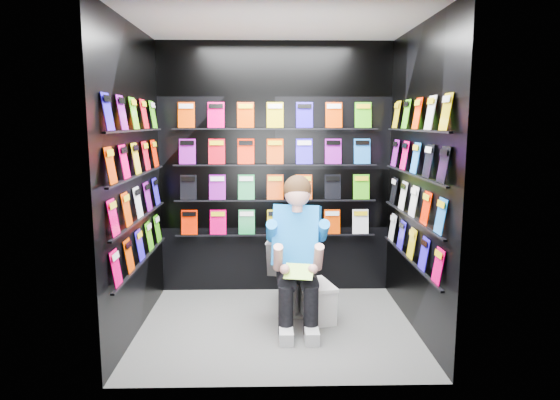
{
  "coord_description": "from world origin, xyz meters",
  "views": [
    {
      "loc": [
        -0.07,
        -4.17,
        1.79
      ],
      "look_at": [
        0.03,
        0.15,
        1.11
      ],
      "focal_mm": 32.0,
      "sensor_mm": 36.0,
      "label": 1
    }
  ],
  "objects": [
    {
      "name": "wall_back",
      "position": [
        0.0,
        1.0,
        1.3
      ],
      "size": [
        2.4,
        0.04,
        2.6
      ],
      "primitive_type": "cube",
      "color": "black",
      "rests_on": "floor"
    },
    {
      "name": "held_comic",
      "position": [
        0.18,
        -0.24,
        0.58
      ],
      "size": [
        0.26,
        0.18,
        0.1
      ],
      "primitive_type": "cube",
      "rotation": [
        -0.96,
        0.0,
        -0.21
      ],
      "color": "green",
      "rests_on": "reader"
    },
    {
      "name": "comics_left",
      "position": [
        -1.17,
        0.0,
        1.31
      ],
      "size": [
        0.06,
        1.7,
        1.37
      ],
      "primitive_type": null,
      "color": "#E53F03",
      "rests_on": "wall_left"
    },
    {
      "name": "comics_back",
      "position": [
        0.0,
        0.97,
        1.31
      ],
      "size": [
        2.1,
        0.06,
        1.37
      ],
      "primitive_type": null,
      "color": "#E53F03",
      "rests_on": "wall_back"
    },
    {
      "name": "floor",
      "position": [
        0.0,
        0.0,
        0.0
      ],
      "size": [
        2.4,
        2.4,
        0.0
      ],
      "primitive_type": "plane",
      "color": "#565654",
      "rests_on": "ground"
    },
    {
      "name": "ceiling",
      "position": [
        0.0,
        0.0,
        2.6
      ],
      "size": [
        2.4,
        2.4,
        0.0
      ],
      "primitive_type": "plane",
      "color": "white",
      "rests_on": "floor"
    },
    {
      "name": "wall_front",
      "position": [
        0.0,
        -1.0,
        1.3
      ],
      "size": [
        2.4,
        0.04,
        2.6
      ],
      "primitive_type": "cube",
      "color": "black",
      "rests_on": "floor"
    },
    {
      "name": "toilet",
      "position": [
        0.18,
        0.49,
        0.37
      ],
      "size": [
        0.57,
        0.82,
        0.73
      ],
      "primitive_type": "imported",
      "rotation": [
        0.0,
        0.0,
        2.93
      ],
      "color": "white",
      "rests_on": "floor"
    },
    {
      "name": "comics_right",
      "position": [
        1.17,
        0.0,
        1.31
      ],
      "size": [
        0.06,
        1.7,
        1.37
      ],
      "primitive_type": null,
      "color": "#E53F03",
      "rests_on": "wall_right"
    },
    {
      "name": "wall_left",
      "position": [
        -1.2,
        0.0,
        1.3
      ],
      "size": [
        0.04,
        2.0,
        2.6
      ],
      "primitive_type": "cube",
      "color": "black",
      "rests_on": "floor"
    },
    {
      "name": "reader",
      "position": [
        0.18,
        0.11,
        0.79
      ],
      "size": [
        0.7,
        0.9,
        1.47
      ],
      "primitive_type": null,
      "rotation": [
        0.0,
        0.0,
        -0.21
      ],
      "color": "blue",
      "rests_on": "toilet"
    },
    {
      "name": "wall_right",
      "position": [
        1.2,
        0.0,
        1.3
      ],
      "size": [
        0.04,
        2.0,
        2.6
      ],
      "primitive_type": "cube",
      "color": "black",
      "rests_on": "floor"
    },
    {
      "name": "longbox",
      "position": [
        0.37,
        0.18,
        0.15
      ],
      "size": [
        0.33,
        0.46,
        0.31
      ],
      "primitive_type": "cube",
      "rotation": [
        0.0,
        0.0,
        0.26
      ],
      "color": "white",
      "rests_on": "floor"
    },
    {
      "name": "longbox_lid",
      "position": [
        0.37,
        0.18,
        0.33
      ],
      "size": [
        0.35,
        0.48,
        0.03
      ],
      "primitive_type": "cube",
      "rotation": [
        0.0,
        0.0,
        0.26
      ],
      "color": "white",
      "rests_on": "longbox"
    }
  ]
}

